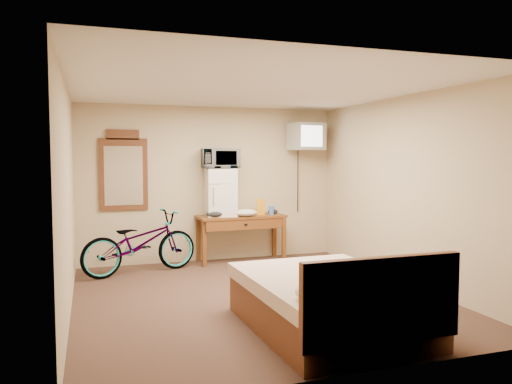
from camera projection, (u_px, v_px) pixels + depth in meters
room at (255, 194)px, 5.95m from camera, size 4.60×4.64×2.50m
desk at (242, 223)px, 8.02m from camera, size 1.44×0.60×0.75m
mini_fridge at (221, 192)px, 7.94m from camera, size 0.49×0.47×0.76m
microwave at (220, 158)px, 7.90m from camera, size 0.60×0.43×0.32m
snack_bag at (261, 207)px, 8.10m from camera, size 0.14×0.11×0.26m
blue_cup at (271, 210)px, 8.13m from camera, size 0.08×0.08×0.14m
cloth_cream at (246, 213)px, 7.90m from camera, size 0.37×0.28×0.11m
cloth_dark_a at (215, 214)px, 7.77m from camera, size 0.28×0.21×0.10m
cloth_dark_b at (273, 212)px, 8.25m from camera, size 0.17×0.14×0.08m
crt_television at (306, 137)px, 8.31m from camera, size 0.59×0.64×0.45m
wall_mirror at (124, 171)px, 7.65m from camera, size 0.73×0.04×1.23m
bicycle at (140, 243)px, 7.20m from camera, size 1.82×1.07×0.91m
bed at (331, 301)px, 4.81m from camera, size 1.51×1.99×0.90m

